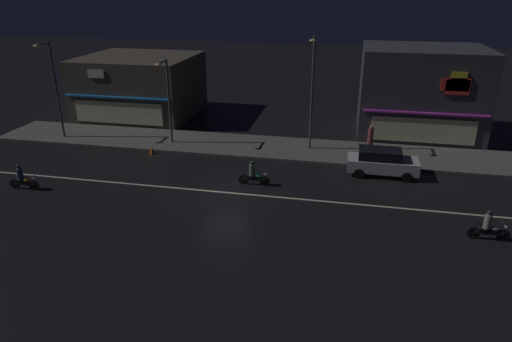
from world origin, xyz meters
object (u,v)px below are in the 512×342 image
Objects in this scene: traffic_cone at (152,150)px; motorcycle_lead at (489,228)px; streetlamp_mid at (167,94)px; motorcycle_opposite_lane at (23,179)px; motorcycle_following at (253,175)px; streetlamp_east at (312,86)px; pedestrian_on_sidewalk at (370,138)px; parked_car_near_kerb at (382,162)px; streetlamp_west at (54,83)px.

motorcycle_lead is at bearing -20.77° from traffic_cone.
motorcycle_lead is 21.57m from traffic_cone.
streetlamp_mid reaches higher than motorcycle_opposite_lane.
motorcycle_following is at bearing -18.13° from motorcycle_lead.
streetlamp_east is at bearing 14.81° from traffic_cone.
pedestrian_on_sidewalk is 10.14m from motorcycle_following.
motorcycle_lead is (4.52, -7.06, -0.24)m from parked_car_near_kerb.
streetlamp_east is 14.26× the size of traffic_cone.
motorcycle_opposite_lane is at bearing -124.41° from traffic_cone.
motorcycle_lead is at bearing 170.31° from motorcycle_opposite_lane.
streetlamp_west is 13.04× the size of traffic_cone.
streetlamp_west is at bearing 31.73° from pedestrian_on_sidewalk.
motorcycle_lead is at bearing -20.02° from motorcycle_following.
motorcycle_opposite_lane is (-19.91, -10.75, -0.33)m from pedestrian_on_sidewalk.
streetlamp_west is at bearing -177.41° from streetlamp_mid.
motorcycle_following is (-12.02, 3.88, 0.00)m from motorcycle_lead.
streetlamp_west reaches higher than motorcycle_following.
motorcycle_opposite_lane is at bearing -162.37° from parked_car_near_kerb.
streetlamp_west is 3.78× the size of motorcycle_lead.
streetlamp_east is 8.23m from motorcycle_following.
motorcycle_opposite_lane is at bearing -167.75° from motorcycle_following.
streetlamp_west reaches higher than parked_car_near_kerb.
streetlamp_mid is at bearing 140.09° from motorcycle_following.
motorcycle_following and motorcycle_opposite_lane have the same top height.
motorcycle_opposite_lane is at bearing -147.57° from streetlamp_east.
pedestrian_on_sidewalk is at bearing -160.06° from motorcycle_opposite_lane.
streetlamp_mid is 3.42× the size of pedestrian_on_sidewalk.
parked_car_near_kerb is at bearing -5.45° from streetlamp_west.
motorcycle_lead reaches higher than traffic_cone.
parked_car_near_kerb is at bearing -57.60° from motorcycle_lead.
streetlamp_west is at bearing 168.28° from traffic_cone.
parked_car_near_kerb is at bearing 124.83° from pedestrian_on_sidewalk.
parked_car_near_kerb is at bearing -2.14° from traffic_cone.
parked_car_near_kerb is at bearing -10.03° from streetlamp_mid.
streetlamp_east is (18.93, 1.18, 0.35)m from streetlamp_west.
streetlamp_west is at bearing 174.55° from parked_car_near_kerb.
motorcycle_lead is 3.45× the size of traffic_cone.
motorcycle_opposite_lane is (-15.68, -9.96, -4.08)m from streetlamp_east.
parked_car_near_kerb is at bearing 20.86° from motorcycle_following.
pedestrian_on_sidewalk is (14.44, 1.57, -2.85)m from streetlamp_mid.
pedestrian_on_sidewalk is 0.42× the size of parked_car_near_kerb.
streetlamp_east is 4.13× the size of motorcycle_following.
streetlamp_mid reaches higher than motorcycle_lead.
streetlamp_west reaches higher than motorcycle_lead.
motorcycle_following is (-2.68, -6.63, -4.08)m from streetlamp_east.
streetlamp_east is at bearing -156.01° from motorcycle_opposite_lane.
streetlamp_west is 3.78× the size of motorcycle_following.
motorcycle_following is 3.45× the size of traffic_cone.
streetlamp_east is at bearing -48.59° from motorcycle_lead.
parked_car_near_kerb is 21.51m from motorcycle_opposite_lane.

